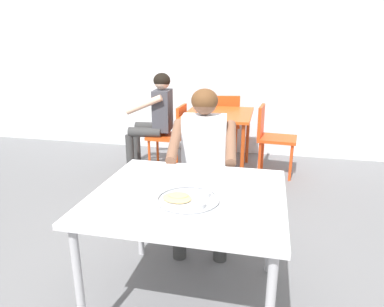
{
  "coord_description": "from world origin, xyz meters",
  "views": [
    {
      "loc": [
        0.48,
        -1.65,
        1.52
      ],
      "look_at": [
        0.04,
        0.3,
        0.88
      ],
      "focal_mm": 32.14,
      "sensor_mm": 36.0,
      "label": 1
    }
  ],
  "objects": [
    {
      "name": "patron_background",
      "position": [
        -0.89,
        2.37,
        0.71
      ],
      "size": [
        0.58,
        0.53,
        1.19
      ],
      "color": "#373737",
      "rests_on": "ground"
    },
    {
      "name": "table_background_red",
      "position": [
        -0.1,
        2.38,
        0.65
      ],
      "size": [
        0.79,
        0.94,
        0.74
      ],
      "color": "#E04C19",
      "rests_on": "ground"
    },
    {
      "name": "chair_red_right",
      "position": [
        0.53,
        2.41,
        0.5
      ],
      "size": [
        0.47,
        0.43,
        0.84
      ],
      "color": "#E94518",
      "rests_on": "ground"
    },
    {
      "name": "chair_red_left",
      "position": [
        -0.67,
        2.33,
        0.47
      ],
      "size": [
        0.44,
        0.4,
        0.81
      ],
      "color": "#CD4717",
      "rests_on": "ground"
    },
    {
      "name": "table_foreground",
      "position": [
        0.08,
        0.05,
        0.66
      ],
      "size": [
        1.05,
        0.96,
        0.73
      ],
      "color": "silver",
      "rests_on": "ground"
    },
    {
      "name": "chair_foreground",
      "position": [
        -0.0,
        1.03,
        0.49
      ],
      "size": [
        0.46,
        0.45,
        0.85
      ],
      "color": "#3F3F44",
      "rests_on": "ground"
    },
    {
      "name": "chair_red_far",
      "position": [
        -0.13,
        3.03,
        0.5
      ],
      "size": [
        0.52,
        0.51,
        0.87
      ],
      "color": "#DB4919",
      "rests_on": "ground"
    },
    {
      "name": "thali_tray",
      "position": [
        0.1,
        -0.05,
        0.74
      ],
      "size": [
        0.34,
        0.34,
        0.03
      ],
      "color": "#B7BABF",
      "rests_on": "table_foreground"
    },
    {
      "name": "diner_foreground",
      "position": [
        0.02,
        0.81,
        0.71
      ],
      "size": [
        0.54,
        0.59,
        1.2
      ],
      "color": "#3D3D3D",
      "rests_on": "ground"
    },
    {
      "name": "back_wall",
      "position": [
        0.0,
        3.27,
        1.7
      ],
      "size": [
        12.0,
        0.12,
        3.4
      ],
      "primitive_type": "cube",
      "color": "silver",
      "rests_on": "ground"
    }
  ]
}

